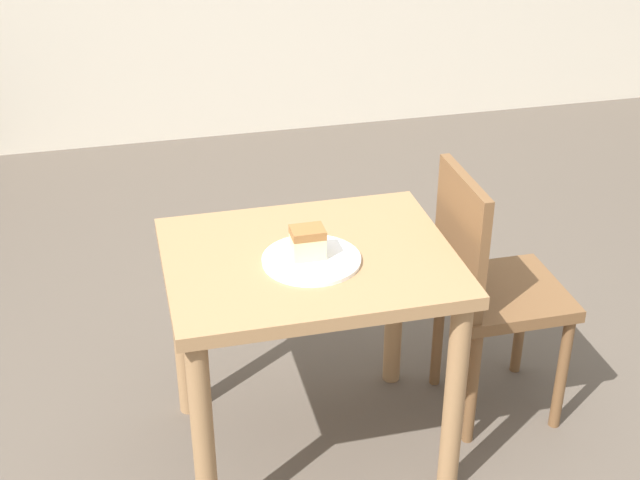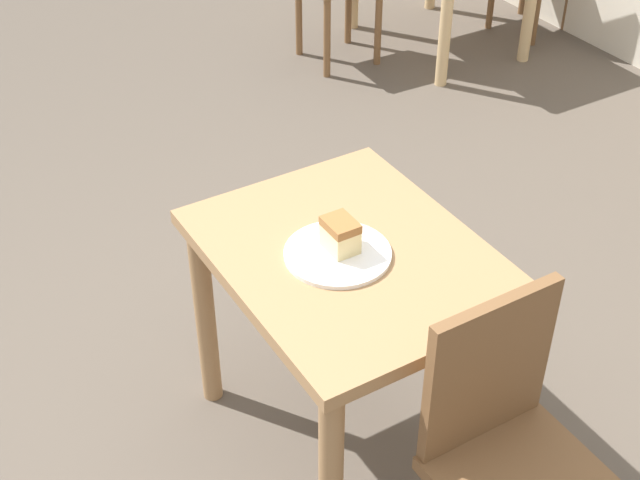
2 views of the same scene
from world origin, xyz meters
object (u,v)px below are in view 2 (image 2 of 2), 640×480
chair_near_window (509,456)px  cake_slice (340,235)px  plate (338,254)px  dining_table_near (349,290)px

chair_near_window → cake_slice: bearing=98.3°
plate → cake_slice: cake_slice is taller
dining_table_near → plate: 0.14m
chair_near_window → plate: chair_near_window is taller
chair_near_window → plate: (-0.59, -0.10, 0.23)m
chair_near_window → dining_table_near: bearing=96.0°
dining_table_near → plate: (-0.00, -0.04, 0.14)m
chair_near_window → cake_slice: (-0.60, -0.09, 0.28)m
plate → chair_near_window: bearing=9.6°
chair_near_window → plate: 0.64m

